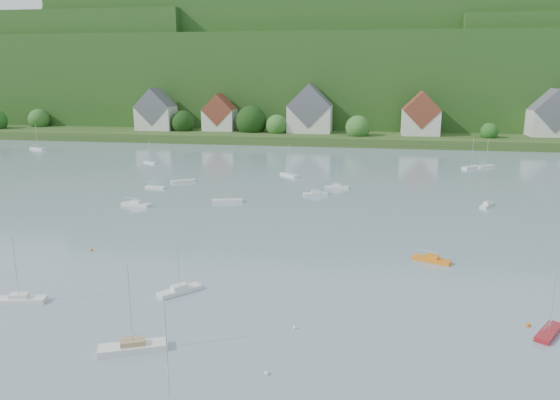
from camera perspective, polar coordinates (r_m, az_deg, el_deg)
name	(u,v)px	position (r m, az deg, el deg)	size (l,w,h in m)	color
far_shore_strip	(300,132)	(216.21, 2.18, 7.16)	(600.00, 60.00, 3.00)	#2C4B1C
forested_ridge	(319,76)	(282.98, 4.15, 12.98)	(620.00, 181.22, 69.89)	#1A4215
village_building_0	(156,113)	(217.05, -13.00, 8.98)	(14.00, 10.40, 16.00)	beige
village_building_1	(220,115)	(210.80, -6.41, 8.90)	(12.00, 9.36, 14.00)	beige
village_building_2	(310,113)	(202.93, 3.18, 9.22)	(16.00, 11.44, 18.00)	beige
village_building_3	(421,117)	(200.50, 14.67, 8.51)	(13.00, 10.40, 15.50)	beige
village_building_4	(552,117)	(213.07, 26.83, 7.82)	(15.00, 10.40, 16.50)	beige
near_sailboat_0	(19,299)	(68.40, -25.86, -9.41)	(5.99, 2.86, 7.80)	white
near_sailboat_2	(133,346)	(53.87, -15.29, -14.72)	(6.50, 4.10, 8.52)	white
near_sailboat_3	(179,290)	(65.32, -10.59, -9.31)	(4.58, 4.96, 7.13)	white
near_sailboat_5	(432,259)	(77.03, 15.75, -6.02)	(5.25, 3.40, 6.90)	orange
near_sailboat_7	(549,332)	(61.09, 26.60, -12.36)	(3.86, 4.98, 6.76)	maroon
mooring_buoy_1	(267,375)	(48.82, -1.42, -17.98)	(0.42, 0.42, 0.42)	white
mooring_buoy_2	(528,326)	(62.13, 24.77, -12.04)	(0.45, 0.45, 0.45)	#F06200
mooring_buoy_3	(92,251)	(83.33, -19.30, -5.08)	(0.40, 0.40, 0.40)	#F06200
mooring_buoy_4	(295,329)	(56.25, 1.57, -13.45)	(0.39, 0.39, 0.39)	white
far_sailboat_cluster	(307,176)	(132.61, 2.93, 2.59)	(189.98, 69.80, 8.53)	white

